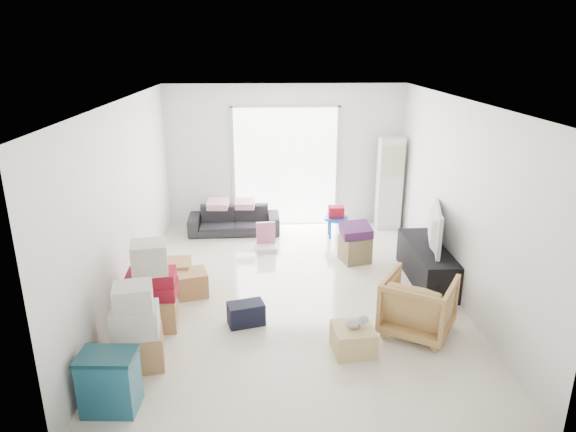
% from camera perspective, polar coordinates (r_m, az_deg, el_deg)
% --- Properties ---
extents(room_shell, '(4.98, 6.48, 3.18)m').
position_cam_1_polar(room_shell, '(6.93, 0.68, 1.55)').
color(room_shell, beige).
rests_on(room_shell, ground).
extents(sliding_door, '(2.10, 0.04, 2.33)m').
position_cam_1_polar(sliding_door, '(9.84, -0.28, 6.02)').
color(sliding_door, white).
rests_on(sliding_door, room_shell).
extents(ac_tower, '(0.45, 0.30, 1.75)m').
position_cam_1_polar(ac_tower, '(9.88, 11.20, 3.52)').
color(ac_tower, silver).
rests_on(ac_tower, room_shell).
extents(tv_console, '(0.49, 1.62, 0.54)m').
position_cam_1_polar(tv_console, '(7.96, 15.12, -5.11)').
color(tv_console, black).
rests_on(tv_console, room_shell).
extents(television, '(0.86, 1.18, 0.14)m').
position_cam_1_polar(television, '(7.83, 15.33, -2.83)').
color(television, black).
rests_on(television, tv_console).
extents(sofa, '(1.69, 0.53, 0.66)m').
position_cam_1_polar(sofa, '(9.63, -6.01, -0.00)').
color(sofa, black).
rests_on(sofa, room_shell).
extents(pillow_left, '(0.37, 0.30, 0.11)m').
position_cam_1_polar(pillow_left, '(9.50, -7.84, 2.08)').
color(pillow_left, '#D098A5').
rests_on(pillow_left, sofa).
extents(pillow_right, '(0.40, 0.33, 0.13)m').
position_cam_1_polar(pillow_right, '(9.46, -4.83, 2.20)').
color(pillow_right, '#D098A5').
rests_on(pillow_right, sofa).
extents(armchair, '(1.06, 1.04, 0.81)m').
position_cam_1_polar(armchair, '(6.50, 14.30, -9.28)').
color(armchair, tan).
rests_on(armchair, room_shell).
extents(storage_bins, '(0.55, 0.40, 0.62)m').
position_cam_1_polar(storage_bins, '(5.43, -19.22, -17.00)').
color(storage_bins, '#1B536B').
rests_on(storage_bins, room_shell).
extents(box_stack_a, '(0.61, 0.54, 0.98)m').
position_cam_1_polar(box_stack_a, '(5.91, -16.49, -12.10)').
color(box_stack_a, '#B17A4F').
rests_on(box_stack_a, room_shell).
extents(box_stack_b, '(0.61, 0.61, 1.12)m').
position_cam_1_polar(box_stack_b, '(6.63, -14.82, -7.98)').
color(box_stack_b, '#B17A4F').
rests_on(box_stack_b, room_shell).
extents(box_stack_c, '(0.57, 0.48, 0.39)m').
position_cam_1_polar(box_stack_c, '(7.71, -12.79, -6.29)').
color(box_stack_c, '#B17A4F').
rests_on(box_stack_c, room_shell).
extents(loose_box, '(0.52, 0.52, 0.35)m').
position_cam_1_polar(loose_box, '(7.43, -10.65, -7.33)').
color(loose_box, '#B17A4F').
rests_on(loose_box, room_shell).
extents(duffel_bag, '(0.50, 0.38, 0.29)m').
position_cam_1_polar(duffel_bag, '(6.62, -4.69, -10.76)').
color(duffel_bag, black).
rests_on(duffel_bag, room_shell).
extents(ottoman, '(0.52, 0.52, 0.43)m').
position_cam_1_polar(ottoman, '(8.44, 7.44, -3.62)').
color(ottoman, olive).
rests_on(ottoman, room_shell).
extents(blanket, '(0.50, 0.50, 0.14)m').
position_cam_1_polar(blanket, '(8.34, 7.53, -1.82)').
color(blanket, '#4E2256').
rests_on(blanket, ottoman).
extents(kids_table, '(0.45, 0.45, 0.59)m').
position_cam_1_polar(kids_table, '(9.39, 5.33, 0.06)').
color(kids_table, blue).
rests_on(kids_table, room_shell).
extents(toy_walker, '(0.39, 0.35, 0.47)m').
position_cam_1_polar(toy_walker, '(8.86, -2.46, -2.96)').
color(toy_walker, silver).
rests_on(toy_walker, room_shell).
extents(wood_crate, '(0.50, 0.50, 0.31)m').
position_cam_1_polar(wood_crate, '(6.11, 7.25, -13.44)').
color(wood_crate, '#D9C17D').
rests_on(wood_crate, room_shell).
extents(plush_bunny, '(0.27, 0.15, 0.14)m').
position_cam_1_polar(plush_bunny, '(6.01, 7.61, -11.65)').
color(plush_bunny, '#B2ADA8').
rests_on(plush_bunny, wood_crate).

